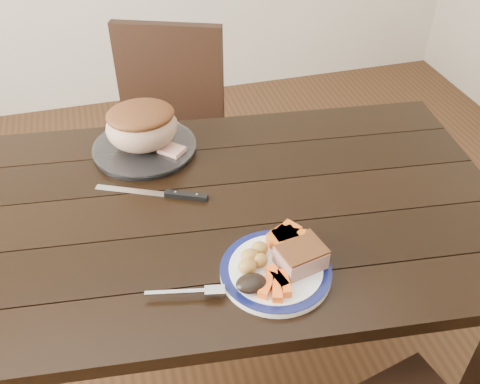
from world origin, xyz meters
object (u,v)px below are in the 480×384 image
object	(u,v)px
dinner_plate	(276,271)
serving_platter	(145,149)
chair_far	(168,134)
dining_table	(211,232)
pork_slice	(301,257)
roast_joint	(142,127)
carving_knife	(172,194)
fork	(191,292)

from	to	relation	value
dinner_plate	serving_platter	distance (m)	0.62
chair_far	serving_platter	distance (m)	0.50
dining_table	serving_platter	world-z (taller)	serving_platter
pork_slice	roast_joint	distance (m)	0.65
dinner_plate	roast_joint	size ratio (longest dim) A/B	1.22
serving_platter	dining_table	bearing A→B (deg)	-66.86
dinner_plate	serving_platter	xyz separation A→B (m)	(-0.23, 0.58, 0.00)
chair_far	pork_slice	world-z (taller)	chair_far
dining_table	carving_knife	xyz separation A→B (m)	(-0.09, 0.07, 0.10)
dinner_plate	dining_table	bearing A→B (deg)	109.37
carving_knife	dinner_plate	bearing A→B (deg)	-36.80
fork	dining_table	bearing A→B (deg)	81.67
chair_far	roast_joint	distance (m)	0.54
chair_far	carving_knife	world-z (taller)	chair_far
dinner_plate	pork_slice	xyz separation A→B (m)	(0.06, -0.00, 0.04)
chair_far	serving_platter	size ratio (longest dim) A/B	3.04
chair_far	fork	xyz separation A→B (m)	(-0.10, -1.02, 0.25)
chair_far	pork_slice	size ratio (longest dim) A/B	8.97
fork	roast_joint	distance (m)	0.60
pork_slice	chair_far	bearing A→B (deg)	99.20
roast_joint	carving_knife	distance (m)	0.25
dining_table	fork	world-z (taller)	fork
serving_platter	fork	world-z (taller)	fork
dining_table	fork	distance (m)	0.33
roast_joint	serving_platter	bearing A→B (deg)	0.00
serving_platter	dinner_plate	bearing A→B (deg)	-68.61
pork_slice	roast_joint	size ratio (longest dim) A/B	0.49
fork	carving_knife	world-z (taller)	fork
chair_far	carving_knife	size ratio (longest dim) A/B	3.12
dinner_plate	roast_joint	bearing A→B (deg)	111.39
chair_far	fork	size ratio (longest dim) A/B	5.24
carving_knife	dining_table	bearing A→B (deg)	-14.20
dinner_plate	serving_platter	world-z (taller)	serving_platter
dining_table	pork_slice	world-z (taller)	pork_slice
dining_table	pork_slice	bearing A→B (deg)	-61.05
roast_joint	carving_knife	size ratio (longest dim) A/B	0.71
pork_slice	roast_joint	xyz separation A→B (m)	(-0.29, 0.59, 0.04)
chair_far	carving_knife	bearing A→B (deg)	104.86
fork	roast_joint	world-z (taller)	roast_joint
fork	serving_platter	bearing A→B (deg)	104.20
pork_slice	carving_knife	xyz separation A→B (m)	(-0.24, 0.35, -0.04)
pork_slice	fork	bearing A→B (deg)	-177.35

